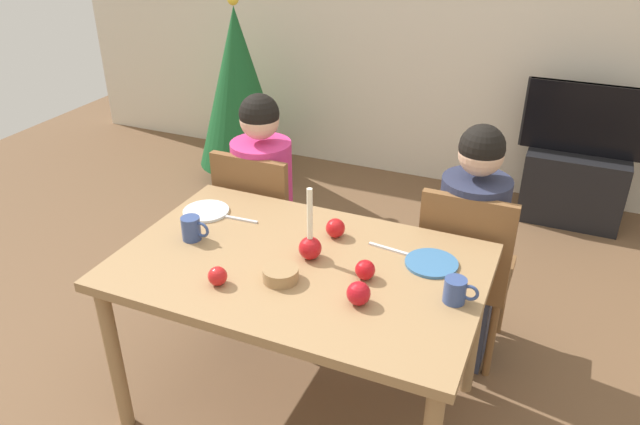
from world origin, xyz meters
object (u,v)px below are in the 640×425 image
at_px(plate_right, 431,263).
at_px(apple_by_right_mug, 366,269).
at_px(dining_table, 300,280).
at_px(mug_left, 192,228).
at_px(plate_left, 206,211).
at_px(bowl_walnuts, 281,274).
at_px(tv, 587,119).
at_px(candle_centerpiece, 310,244).
at_px(chair_right, 465,265).
at_px(mug_right, 456,291).
at_px(apple_by_left_plate, 218,276).
at_px(tv_stand, 573,186).
at_px(person_right_child, 468,251).
at_px(apple_far_edge, 359,293).
at_px(chair_left, 261,221).
at_px(christmas_tree, 239,88).
at_px(person_left_child, 264,208).
at_px(apple_near_candle, 335,228).

height_order(plate_right, apple_by_right_mug, apple_by_right_mug).
relative_size(dining_table, mug_left, 11.34).
xyz_separation_m(plate_left, bowl_walnuts, (0.54, -0.34, 0.02)).
distance_m(tv, candle_centerpiece, 2.44).
distance_m(chair_right, mug_right, 0.68).
xyz_separation_m(apple_by_left_plate, apple_by_right_mug, (0.48, 0.25, 0.00)).
bearing_deg(bowl_walnuts, mug_right, 11.36).
relative_size(dining_table, tv_stand, 2.19).
bearing_deg(mug_left, tv_stand, 58.39).
xyz_separation_m(tv_stand, plate_right, (-0.48, -2.11, 0.52)).
distance_m(person_right_child, apple_far_edge, 0.86).
height_order(chair_left, tv_stand, chair_left).
height_order(christmas_tree, candle_centerpiece, christmas_tree).
bearing_deg(apple_by_left_plate, tv, 65.53).
xyz_separation_m(bowl_walnuts, apple_far_edge, (0.31, -0.02, 0.02)).
distance_m(tv, plate_right, 2.17).
bearing_deg(apple_by_left_plate, person_left_child, 108.41).
relative_size(mug_left, apple_far_edge, 1.46).
xyz_separation_m(dining_table, chair_right, (0.54, 0.61, -0.15)).
height_order(chair_right, apple_by_left_plate, chair_right).
height_order(tv, christmas_tree, christmas_tree).
distance_m(chair_left, plate_left, 0.47).
bearing_deg(apple_near_candle, person_right_child, 39.48).
xyz_separation_m(chair_left, christmas_tree, (-0.92, 1.37, 0.21)).
relative_size(tv, apple_near_candle, 9.91).
relative_size(chair_right, apple_by_left_plate, 12.70).
distance_m(tv, mug_right, 2.34).
xyz_separation_m(chair_right, person_right_child, (-0.00, 0.03, 0.06)).
bearing_deg(chair_right, apple_far_edge, -107.68).
relative_size(dining_table, apple_by_left_plate, 19.75).
bearing_deg(candle_centerpiece, bowl_walnuts, -101.82).
distance_m(christmas_tree, plate_right, 2.60).
height_order(chair_left, person_right_child, person_right_child).
height_order(person_right_child, plate_right, person_right_child).
xyz_separation_m(chair_left, plate_left, (-0.05, -0.40, 0.24)).
relative_size(tv, apple_by_left_plate, 11.14).
height_order(chair_right, mug_left, chair_right).
distance_m(person_right_child, christmas_tree, 2.38).
bearing_deg(mug_left, chair_right, 31.51).
height_order(person_left_child, apple_near_candle, person_left_child).
bearing_deg(apple_by_right_mug, person_left_child, 140.55).
bearing_deg(chair_left, apple_by_right_mug, -37.99).
bearing_deg(candle_centerpiece, mug_right, -5.50).
relative_size(christmas_tree, bowl_walnuts, 10.37).
bearing_deg(mug_right, bowl_walnuts, -168.64).
relative_size(chair_right, apple_near_candle, 11.29).
xyz_separation_m(dining_table, bowl_walnuts, (-0.01, -0.13, 0.11)).
bearing_deg(person_left_child, apple_near_candle, -35.78).
distance_m(chair_left, apple_by_left_plate, 0.94).
bearing_deg(mug_left, apple_by_left_plate, -41.39).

